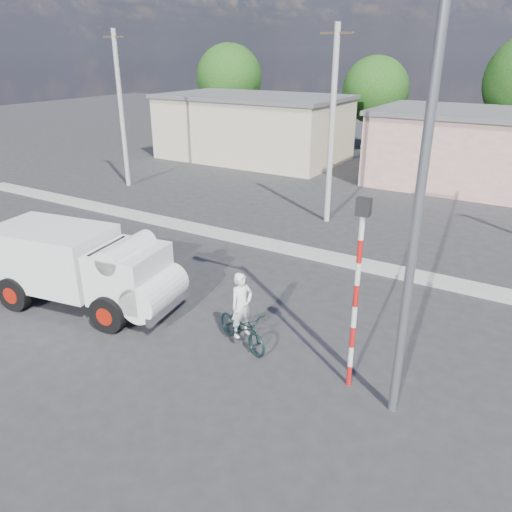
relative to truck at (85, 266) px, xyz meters
The scene contains 9 objects.
ground_plane 5.01m from the truck, 12.60° to the right, with size 120.00×120.00×0.00m, color #29292B.
median 8.48m from the truck, 55.75° to the left, with size 40.00×0.80×0.16m, color #99968E.
truck is the anchor object (origin of this frame).
bicycle 5.08m from the truck, ahead, with size 0.66×1.89×0.99m, color #152A28.
cyclist 5.04m from the truck, ahead, with size 0.62×0.41×1.70m, color white.
traffic_pole 8.05m from the truck, ahead, with size 0.28×0.18×4.36m.
streetlight 9.60m from the truck, ahead, with size 2.34×0.22×9.00m.
building_row 21.76m from the truck, 74.45° to the left, with size 37.80×7.30×4.44m.
utility_poles 13.83m from the truck, 53.91° to the left, with size 35.40×0.24×8.00m.
Camera 1 is at (6.26, -7.53, 7.00)m, focal length 35.00 mm.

